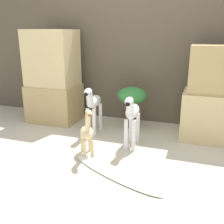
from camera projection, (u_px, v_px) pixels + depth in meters
ground_plane at (96, 164)px, 2.79m from camera, size 14.00×14.00×0.00m
wall_back at (135, 49)px, 3.94m from camera, size 6.40×0.08×2.20m
rock_pillar_left at (53, 78)px, 3.99m from camera, size 0.74×0.57×1.39m
rock_pillar_right at (214, 97)px, 3.32m from camera, size 0.74×0.57×1.20m
zebra_right at (132, 114)px, 3.09m from camera, size 0.17×0.52×0.67m
zebra_left at (93, 104)px, 3.53m from camera, size 0.17×0.52×0.67m
giraffe_figurine at (87, 132)px, 2.92m from camera, size 0.28×0.35×0.58m
potted_palm_front at (132, 97)px, 3.74m from camera, size 0.42×0.42×0.60m
surfboard at (114, 173)px, 2.59m from camera, size 1.11×0.66×0.07m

